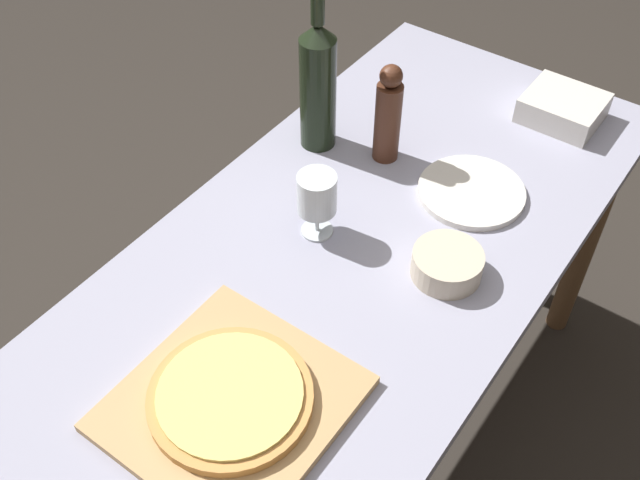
{
  "coord_description": "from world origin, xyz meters",
  "views": [
    {
      "loc": [
        0.52,
        -0.76,
        1.8
      ],
      "look_at": [
        -0.03,
        0.0,
        0.82
      ],
      "focal_mm": 42.0,
      "sensor_mm": 36.0,
      "label": 1
    }
  ],
  "objects_px": {
    "wine_bottle": "(318,84)",
    "wine_glass": "(317,195)",
    "pizza": "(230,397)",
    "pepper_mill": "(388,115)",
    "small_bowl": "(447,264)"
  },
  "relations": [
    {
      "from": "wine_glass",
      "to": "pizza",
      "type": "bearing_deg",
      "value": -73.16
    },
    {
      "from": "pizza",
      "to": "pepper_mill",
      "type": "distance_m",
      "value": 0.69
    },
    {
      "from": "pizza",
      "to": "wine_glass",
      "type": "height_order",
      "value": "wine_glass"
    },
    {
      "from": "wine_glass",
      "to": "small_bowl",
      "type": "bearing_deg",
      "value": 11.01
    },
    {
      "from": "pizza",
      "to": "pepper_mill",
      "type": "height_order",
      "value": "pepper_mill"
    },
    {
      "from": "pepper_mill",
      "to": "small_bowl",
      "type": "height_order",
      "value": "pepper_mill"
    },
    {
      "from": "pepper_mill",
      "to": "wine_glass",
      "type": "xyz_separation_m",
      "value": [
        0.02,
        -0.27,
        -0.01
      ]
    },
    {
      "from": "pepper_mill",
      "to": "wine_bottle",
      "type": "bearing_deg",
      "value": -162.71
    },
    {
      "from": "pizza",
      "to": "small_bowl",
      "type": "bearing_deg",
      "value": 72.88
    },
    {
      "from": "pizza",
      "to": "wine_bottle",
      "type": "distance_m",
      "value": 0.69
    },
    {
      "from": "pepper_mill",
      "to": "small_bowl",
      "type": "bearing_deg",
      "value": -39.0
    },
    {
      "from": "pizza",
      "to": "wine_glass",
      "type": "bearing_deg",
      "value": 106.84
    },
    {
      "from": "wine_bottle",
      "to": "wine_glass",
      "type": "xyz_separation_m",
      "value": [
        0.16,
        -0.23,
        -0.06
      ]
    },
    {
      "from": "pepper_mill",
      "to": "wine_glass",
      "type": "relative_size",
      "value": 1.62
    },
    {
      "from": "wine_bottle",
      "to": "pepper_mill",
      "type": "xyz_separation_m",
      "value": [
        0.15,
        0.05,
        -0.04
      ]
    }
  ]
}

